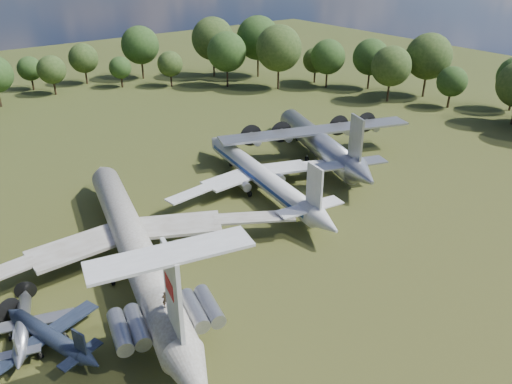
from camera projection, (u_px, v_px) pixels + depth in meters
ground at (170, 244)px, 64.29m from camera, size 300.00×300.00×0.00m
il62_airliner at (134, 249)px, 58.45m from camera, size 52.10×61.60×5.29m
tu104_jet at (261, 179)px, 77.19m from camera, size 36.65×45.36×4.13m
an12_transport at (318, 145)px, 88.51m from camera, size 45.91×48.50×5.17m
small_prop_west at (50, 339)px, 47.45m from camera, size 15.50×17.99×2.23m
small_prop_northwest at (23, 328)px, 49.00m from camera, size 13.16×15.49×1.94m
person_on_il62 at (165, 299)px, 44.82m from camera, size 0.73×0.59×1.73m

